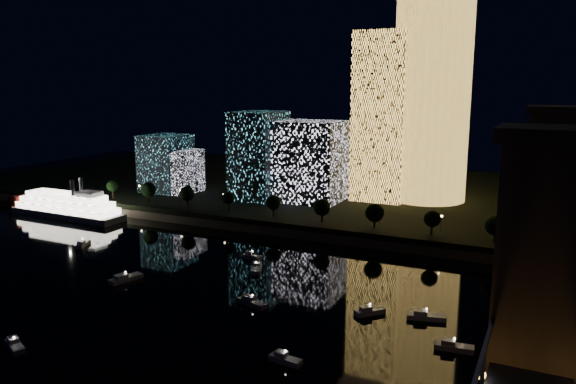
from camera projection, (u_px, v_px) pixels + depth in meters
name	position (u px, v px, depth m)	size (l,w,h in m)	color
ground	(214.00, 335.00, 125.23)	(520.00, 520.00, 0.00)	black
far_bank	(399.00, 196.00, 266.28)	(420.00, 160.00, 5.00)	black
seawall	(341.00, 238.00, 197.48)	(420.00, 6.00, 3.00)	#6B5E4C
tower_cylindrical	(432.00, 99.00, 238.63)	(34.00, 34.00, 86.83)	#F8BA4F
tower_rectangular	(383.00, 117.00, 241.74)	(22.49, 22.49, 71.57)	#F8BA4F
midrise_blocks	(250.00, 161.00, 249.90)	(93.00, 31.46, 38.11)	white
truss_bridge	(537.00, 311.00, 97.78)	(13.00, 266.00, 50.00)	navy
riverboat	(63.00, 206.00, 235.81)	(58.03, 13.43, 17.40)	silver
motorboats	(220.00, 305.00, 139.91)	(135.23, 82.19, 2.78)	silver
esplanade_trees	(288.00, 204.00, 211.10)	(165.85, 6.66, 8.83)	black
street_lamps	(271.00, 202.00, 221.10)	(132.70, 0.70, 5.65)	black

